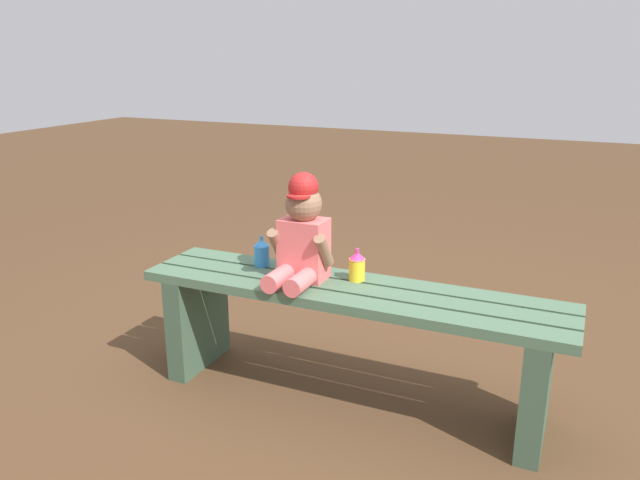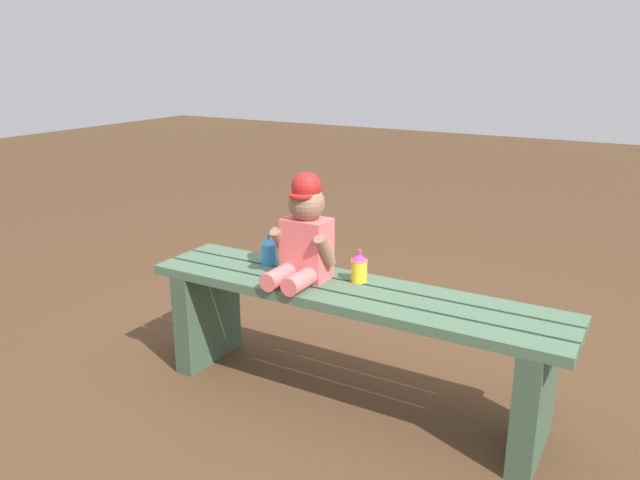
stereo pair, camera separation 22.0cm
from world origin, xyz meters
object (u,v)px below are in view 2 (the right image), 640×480
at_px(park_bench, 349,325).
at_px(child_figure, 304,234).
at_px(sippy_cup_left, 269,250).
at_px(sippy_cup_right, 359,267).

distance_m(park_bench, child_figure, 0.38).
xyz_separation_m(park_bench, sippy_cup_left, (-0.40, 0.07, 0.21)).
bearing_deg(park_bench, child_figure, -179.60).
bearing_deg(child_figure, park_bench, 0.40).
height_order(sippy_cup_left, sippy_cup_right, same).
xyz_separation_m(child_figure, sippy_cup_left, (-0.21, 0.08, -0.12)).
bearing_deg(sippy_cup_right, park_bench, -89.54).
height_order(park_bench, child_figure, child_figure).
bearing_deg(park_bench, sippy_cup_right, 90.46).
bearing_deg(sippy_cup_right, sippy_cup_left, 180.00).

